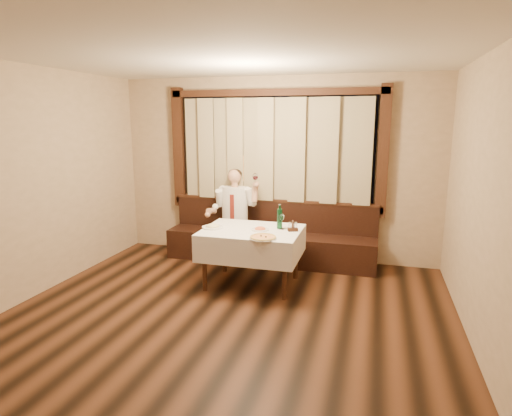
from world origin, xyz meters
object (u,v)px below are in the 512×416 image
(dining_table, at_px, (252,237))
(green_bottle, at_px, (280,218))
(banquette, at_px, (270,241))
(cruet_caddy, at_px, (293,227))
(pasta_red, at_px, (260,228))
(seated_man, at_px, (234,208))
(pizza, at_px, (263,237))
(pasta_cream, at_px, (213,225))

(dining_table, distance_m, green_bottle, 0.44)
(banquette, height_order, cruet_caddy, banquette)
(banquette, distance_m, green_bottle, 1.12)
(pasta_red, height_order, seated_man, seated_man)
(banquette, xyz_separation_m, cruet_caddy, (0.53, -0.97, 0.49))
(pizza, relative_size, pasta_red, 1.45)
(pasta_cream, bearing_deg, pasta_red, 5.16)
(green_bottle, xyz_separation_m, seated_man, (-0.90, 0.80, -0.07))
(seated_man, bearing_deg, banquette, 8.99)
(pasta_cream, distance_m, seated_man, 1.00)
(dining_table, distance_m, pizza, 0.47)
(pasta_red, bearing_deg, banquette, 96.33)
(pizza, distance_m, cruet_caddy, 0.52)
(pasta_red, xyz_separation_m, seated_man, (-0.68, 0.94, 0.03))
(pasta_red, height_order, pasta_cream, pasta_cream)
(dining_table, bearing_deg, banquette, 90.00)
(cruet_caddy, xyz_separation_m, seated_man, (-1.10, 0.88, 0.02))
(cruet_caddy, bearing_deg, green_bottle, 136.46)
(seated_man, bearing_deg, dining_table, -58.82)
(dining_table, relative_size, cruet_caddy, 8.99)
(banquette, relative_size, seated_man, 2.27)
(pasta_red, relative_size, pasta_cream, 0.82)
(pasta_red, xyz_separation_m, cruet_caddy, (0.42, 0.06, 0.02))
(pasta_cream, xyz_separation_m, seated_man, (-0.05, 1.00, 0.03))
(green_bottle, bearing_deg, dining_table, -158.33)
(pasta_red, xyz_separation_m, green_bottle, (0.22, 0.14, 0.11))
(dining_table, height_order, cruet_caddy, cruet_caddy)
(dining_table, relative_size, seated_man, 0.90)
(dining_table, bearing_deg, green_bottle, 21.67)
(pasta_cream, distance_m, cruet_caddy, 1.06)
(green_bottle, relative_size, cruet_caddy, 2.31)
(pizza, distance_m, pasta_cream, 0.83)
(green_bottle, relative_size, seated_man, 0.23)
(cruet_caddy, bearing_deg, seated_man, 119.81)
(cruet_caddy, height_order, seated_man, seated_man)
(pasta_red, distance_m, cruet_caddy, 0.42)
(dining_table, bearing_deg, pizza, -56.45)
(pasta_red, relative_size, green_bottle, 0.71)
(pizza, bearing_deg, pasta_red, 110.24)
(pasta_cream, relative_size, green_bottle, 0.86)
(pizza, height_order, pasta_red, pasta_red)
(banquette, height_order, pasta_red, banquette)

